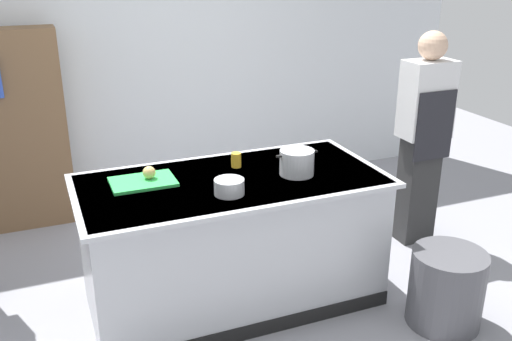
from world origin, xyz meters
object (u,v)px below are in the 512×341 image
(mixing_bowl, at_px, (229,187))
(juice_cup, at_px, (236,160))
(stock_pot, at_px, (297,162))
(trash_bin, at_px, (446,288))
(onion, at_px, (149,172))
(person_chef, at_px, (423,135))

(mixing_bowl, distance_m, juice_cup, 0.46)
(stock_pot, distance_m, juice_cup, 0.42)
(juice_cup, xyz_separation_m, trash_bin, (1.07, -0.96, -0.70))
(mixing_bowl, xyz_separation_m, trash_bin, (1.27, -0.54, -0.69))
(onion, height_order, stock_pot, stock_pot)
(juice_cup, relative_size, trash_bin, 0.20)
(mixing_bowl, xyz_separation_m, person_chef, (1.80, 0.50, -0.03))
(onion, distance_m, juice_cup, 0.60)
(stock_pot, xyz_separation_m, juice_cup, (-0.32, 0.28, -0.03))
(onion, bearing_deg, juice_cup, 3.51)
(juice_cup, bearing_deg, person_chef, 2.85)
(juice_cup, bearing_deg, mixing_bowl, -115.40)
(trash_bin, height_order, person_chef, person_chef)
(trash_bin, xyz_separation_m, person_chef, (0.53, 1.03, 0.66))
(onion, bearing_deg, person_chef, 3.03)
(stock_pot, height_order, mixing_bowl, stock_pot)
(stock_pot, xyz_separation_m, trash_bin, (0.75, -0.68, -0.73))
(onion, distance_m, person_chef, 2.20)
(onion, relative_size, mixing_bowl, 0.45)
(juice_cup, bearing_deg, trash_bin, -41.79)
(mixing_bowl, height_order, trash_bin, mixing_bowl)
(trash_bin, bearing_deg, juice_cup, 138.21)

